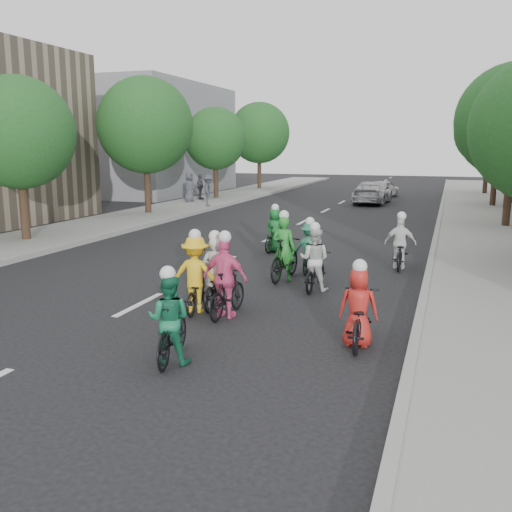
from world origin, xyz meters
The scene contains 27 objects.
ground centered at (0.00, 0.00, 0.00)m, with size 120.00×120.00×0.00m, color black.
sidewalk_left centered at (-8.00, 10.00, 0.07)m, with size 4.00×80.00×0.15m, color gray.
curb_left centered at (-6.05, 10.00, 0.09)m, with size 0.18×80.00×0.18m, color #999993.
sidewalk_right centered at (8.00, 10.00, 0.07)m, with size 4.00×80.00×0.15m, color gray.
curb_right centered at (6.05, 10.00, 0.09)m, with size 0.18×80.00×0.18m, color #999993.
bldg_sw centered at (-16.00, 28.00, 4.00)m, with size 10.00×14.00×8.00m, color slate.
tree_l_2 centered at (-8.20, 6.00, 3.96)m, with size 4.00×4.00×5.97m.
tree_l_3 centered at (-8.20, 15.00, 4.52)m, with size 4.80×4.80×6.93m.
tree_l_4 centered at (-8.20, 24.00, 3.96)m, with size 4.00×4.00×5.97m.
tree_l_5 centered at (-8.20, 33.00, 4.52)m, with size 4.80×4.80×6.93m.
tree_r_2 centered at (8.80, 24.60, 3.96)m, with size 4.00×4.00×5.97m.
tree_r_3 centered at (8.80, 33.60, 4.52)m, with size 4.80×4.80×6.93m.
cyclist_0 centered at (1.71, 0.45, 0.55)m, with size 0.69×1.72×1.72m.
cyclist_1 centered at (2.28, -2.84, 0.61)m, with size 0.81×1.71×1.63m.
cyclist_2 centered at (1.45, -0.04, 0.67)m, with size 1.13×1.61×1.80m.
cyclist_3 centered at (2.20, -0.20, 0.67)m, with size 1.01×1.66×1.83m.
cyclist_4 centered at (5.07, -1.02, 0.55)m, with size 0.72×1.80×1.58m.
cyclist_5 centered at (2.43, 3.37, 0.66)m, with size 0.72×1.94×1.87m.
cyclist_6 centered at (3.41, 2.65, 0.60)m, with size 0.76×1.69×1.70m.
cyclist_7 centered at (2.85, 4.47, 0.61)m, with size 0.94×1.49×1.58m.
cyclist_8 centered at (5.20, 5.91, 0.58)m, with size 0.90×1.84×1.67m.
cyclist_9 centered at (1.00, 7.24, 0.60)m, with size 0.80×1.54×1.62m.
follow_car_lead centered at (1.91, 24.76, 0.68)m, with size 1.91×4.71×1.37m, color #BCBCC1.
follow_car_trail centered at (2.04, 29.54, 0.61)m, with size 1.44×3.58×1.22m, color silver.
spectator_0 centered at (-6.49, 18.81, 1.04)m, with size 1.14×0.66×1.77m, color #464751.
spectator_1 centered at (-8.64, 22.43, 0.95)m, with size 0.94×0.39×1.60m, color #4B4A56.
spectator_2 centered at (-8.60, 20.76, 1.05)m, with size 0.88×0.57×1.79m, color #44454F.
Camera 1 is at (6.49, -10.86, 3.51)m, focal length 40.00 mm.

